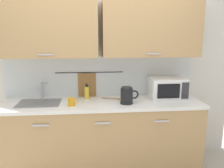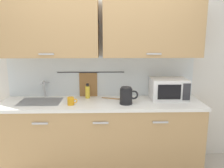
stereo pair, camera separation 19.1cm
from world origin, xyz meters
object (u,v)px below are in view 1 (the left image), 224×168
Objects in this scene: microwave at (167,88)px; electric_kettle at (127,95)px; dish_soap_bottle at (87,92)px; wooden_spoon at (114,99)px; mug_near_sink at (72,102)px.

microwave is 0.60m from electric_kettle.
microwave is at bearing -3.63° from dish_soap_bottle.
dish_soap_bottle is (-1.06, 0.07, -0.05)m from microwave.
electric_kettle is 0.56m from dish_soap_bottle.
wooden_spoon is (-0.14, 0.22, -0.10)m from electric_kettle.
electric_kettle reaches higher than mug_near_sink.
dish_soap_bottle is at bearing 170.72° from wooden_spoon.
wooden_spoon is at bearing 123.07° from electric_kettle.
microwave is at bearing -0.80° from wooden_spoon.
dish_soap_bottle reaches higher than wooden_spoon.
mug_near_sink is at bearing -177.50° from electric_kettle.
dish_soap_bottle is (-0.49, 0.27, -0.01)m from electric_kettle.
dish_soap_bottle is at bearing 150.82° from electric_kettle.
mug_near_sink is (-1.23, -0.24, -0.09)m from microwave.
microwave is 2.03× the size of electric_kettle.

